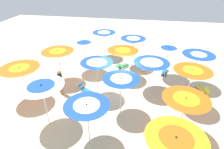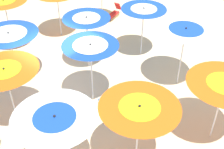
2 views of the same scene
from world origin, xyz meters
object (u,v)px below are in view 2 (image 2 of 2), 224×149
at_px(beach_umbrella_0, 224,88).
at_px(beach_umbrella_1, 185,34).
at_px(beach_umbrella_5, 91,50).
at_px(beach_umbrella_6, 87,22).
at_px(beach_umbrella_10, 9,38).
at_px(beach_umbrella_4, 139,112).
at_px(lounger_1, 114,14).
at_px(beach_umbrella_11, 4,4).
at_px(beach_umbrella_2, 144,12).
at_px(beachgoer_0, 149,106).
at_px(beach_umbrella_9, 5,74).
at_px(lounger_4, 107,107).
at_px(beach_umbrella_8, 55,122).

distance_m(beach_umbrella_0, beach_umbrella_1, 2.97).
relative_size(beach_umbrella_5, beach_umbrella_6, 1.03).
bearing_deg(beach_umbrella_10, beach_umbrella_0, -162.72).
relative_size(beach_umbrella_4, beach_umbrella_10, 1.08).
xyz_separation_m(beach_umbrella_0, lounger_1, (8.25, -4.62, -1.87)).
bearing_deg(beach_umbrella_1, beach_umbrella_10, 38.75).
bearing_deg(beach_umbrella_11, lounger_1, -103.89).
bearing_deg(beach_umbrella_2, beach_umbrella_0, 151.85).
xyz_separation_m(beach_umbrella_5, beachgoer_0, (-2.38, -0.25, -1.29)).
height_order(beach_umbrella_6, beach_umbrella_9, beach_umbrella_6).
bearing_deg(lounger_4, beach_umbrella_5, 15.77).
xyz_separation_m(lounger_1, beachgoer_0, (-6.35, 5.58, 0.70)).
height_order(beach_umbrella_1, beachgoer_0, beach_umbrella_1).
bearing_deg(beach_umbrella_1, beach_umbrella_5, 57.44).
distance_m(beach_umbrella_4, beach_umbrella_9, 4.48).
bearing_deg(beach_umbrella_11, beach_umbrella_6, -160.15).
height_order(beach_umbrella_0, beach_umbrella_10, beach_umbrella_0).
height_order(beach_umbrella_6, lounger_1, beach_umbrella_6).
distance_m(beach_umbrella_6, beach_umbrella_11, 3.96).
bearing_deg(beach_umbrella_8, beachgoer_0, -101.21).
height_order(beach_umbrella_1, beach_umbrella_5, beach_umbrella_1).
bearing_deg(beach_umbrella_6, beach_umbrella_11, 19.85).
xyz_separation_m(beach_umbrella_1, beach_umbrella_8, (0.19, 6.03, 0.01)).
distance_m(beach_umbrella_4, beachgoer_0, 2.10).
xyz_separation_m(beach_umbrella_4, lounger_1, (7.01, -7.12, -1.96)).
height_order(beach_umbrella_6, beachgoer_0, beach_umbrella_6).
distance_m(beach_umbrella_0, beach_umbrella_5, 4.44).
relative_size(lounger_1, lounger_4, 1.10).
bearing_deg(lounger_1, beach_umbrella_4, 33.29).
distance_m(beach_umbrella_1, beach_umbrella_11, 7.85).
bearing_deg(beach_umbrella_8, lounger_4, -73.62).
bearing_deg(beach_umbrella_10, beach_umbrella_4, 178.43).
relative_size(beach_umbrella_1, beachgoer_0, 1.47).
bearing_deg(beach_umbrella_10, beach_umbrella_11, -30.11).
distance_m(beach_umbrella_2, beach_umbrella_5, 3.80).
relative_size(beach_umbrella_2, beach_umbrella_9, 1.02).
relative_size(beach_umbrella_4, beach_umbrella_9, 1.07).
bearing_deg(beach_umbrella_10, beach_umbrella_1, -141.25).
height_order(beach_umbrella_1, beach_umbrella_6, beach_umbrella_1).
xyz_separation_m(beach_umbrella_6, beach_umbrella_10, (1.57, 2.59, -0.18)).
relative_size(beach_umbrella_0, beach_umbrella_1, 0.92).
height_order(beach_umbrella_4, beach_umbrella_6, beach_umbrella_4).
bearing_deg(beach_umbrella_9, beach_umbrella_6, -84.21).
bearing_deg(beachgoer_0, lounger_4, 111.26).
bearing_deg(beachgoer_0, beach_umbrella_9, 133.48).
distance_m(beach_umbrella_8, lounger_4, 3.63).
relative_size(beach_umbrella_5, beach_umbrella_10, 1.10).
height_order(beach_umbrella_0, beach_umbrella_5, beach_umbrella_5).
xyz_separation_m(beach_umbrella_0, beach_umbrella_6, (5.93, -0.26, 0.05)).
bearing_deg(beach_umbrella_8, beach_umbrella_0, -120.98).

